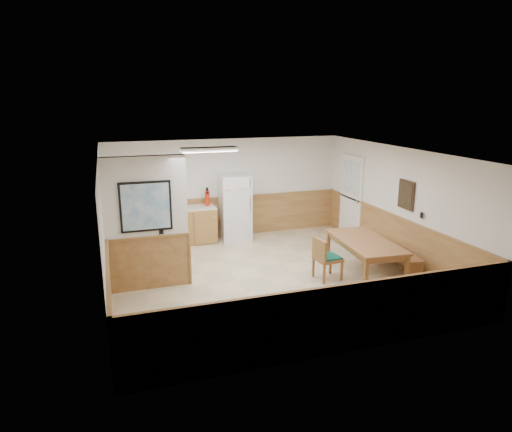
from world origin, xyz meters
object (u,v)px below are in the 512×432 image
object	(u,v)px
dining_table	(365,245)
dining_chair	(324,256)
soap_bottle	(140,206)
refrigerator	(235,207)
dining_bench	(398,254)
fire_extinguisher	(207,198)

from	to	relation	value
dining_table	dining_chair	xyz separation A→B (m)	(-0.85, 0.08, -0.17)
dining_table	soap_bottle	xyz separation A→B (m)	(-4.08, 3.29, 0.35)
refrigerator	dining_bench	world-z (taller)	refrigerator
dining_table	dining_bench	xyz separation A→B (m)	(0.84, 0.06, -0.32)
fire_extinguisher	soap_bottle	xyz separation A→B (m)	(-1.62, 0.00, -0.09)
dining_table	soap_bottle	size ratio (longest dim) A/B	9.04
dining_table	fire_extinguisher	bearing A→B (deg)	131.38
refrigerator	dining_bench	bearing A→B (deg)	-47.68
dining_chair	fire_extinguisher	xyz separation A→B (m)	(-1.61, 3.20, 0.61)
dining_bench	dining_chair	xyz separation A→B (m)	(-1.69, 0.02, 0.15)
dining_chair	fire_extinguisher	size ratio (longest dim) A/B	1.87
dining_bench	fire_extinguisher	distance (m)	4.68
dining_table	dining_chair	size ratio (longest dim) A/B	2.29
fire_extinguisher	soap_bottle	distance (m)	1.62
dining_bench	dining_chair	bearing A→B (deg)	-173.14
refrigerator	dining_chair	size ratio (longest dim) A/B	1.93
dining_chair	refrigerator	bearing A→B (deg)	101.10
fire_extinguisher	soap_bottle	size ratio (longest dim) A/B	2.11
refrigerator	fire_extinguisher	distance (m)	0.74
dining_bench	soap_bottle	world-z (taller)	soap_bottle
dining_table	dining_chair	world-z (taller)	dining_chair
refrigerator	dining_table	size ratio (longest dim) A/B	0.84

